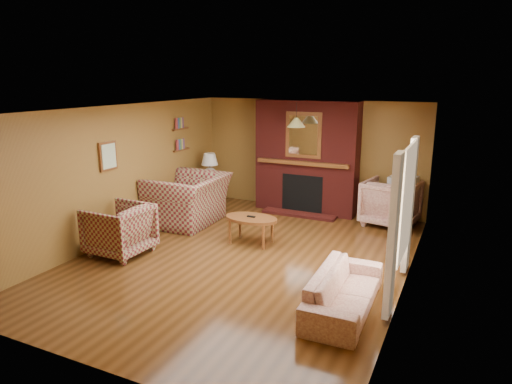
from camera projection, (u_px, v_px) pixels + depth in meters
The scene contains 20 objects.
floor at pixel (244, 258), 7.46m from camera, with size 6.50×6.50×0.00m, color #46270F.
ceiling at pixel (244, 109), 6.87m from camera, with size 6.50×6.50×0.00m, color silver.
wall_back at pixel (311, 155), 10.01m from camera, with size 6.50×6.50×0.00m, color olive.
wall_front at pixel (90, 259), 4.31m from camera, with size 6.50×6.50×0.00m, color olive.
wall_left at pixel (120, 173), 8.20m from camera, with size 6.50×6.50×0.00m, color olive.
wall_right at pixel (410, 205), 6.13m from camera, with size 6.50×6.50×0.00m, color olive.
fireplace at pixel (307, 158), 9.78m from camera, with size 2.20×0.82×2.40m.
window_right at pixel (404, 214), 5.99m from camera, with size 0.10×1.85×2.00m.
bookshelf at pixel (182, 135), 9.72m from camera, with size 0.09×0.55×0.71m.
botanical_print at pixel (108, 156), 7.83m from camera, with size 0.05×0.40×0.50m.
pendant_light at pixel (296, 122), 8.98m from camera, with size 0.36×0.36×0.48m.
plaid_loveseat at pixel (188, 199), 9.13m from camera, with size 1.50×1.31×0.98m, color maroon.
plaid_armchair at pixel (119, 230), 7.53m from camera, with size 0.90×0.93×0.85m, color maroon.
floral_sofa at pixel (344, 291), 5.75m from camera, with size 1.75×0.68×0.51m, color beige.
floral_armchair at pixel (391, 203), 9.01m from camera, with size 0.97×1.00×0.91m, color beige.
coffee_table at pixel (251, 220), 8.01m from camera, with size 0.96×0.60×0.50m.
side_table at pixel (210, 193), 10.40m from camera, with size 0.45×0.45×0.60m, color brown.
table_lamp at pixel (210, 165), 10.24m from camera, with size 0.38×0.38×0.62m.
tv_stand at pixel (401, 212), 8.99m from camera, with size 0.51×0.46×0.55m, color black.
crt_tv at pixel (403, 188), 8.87m from camera, with size 0.56×0.55×0.45m.
Camera 1 is at (3.15, -6.22, 2.87)m, focal length 32.00 mm.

